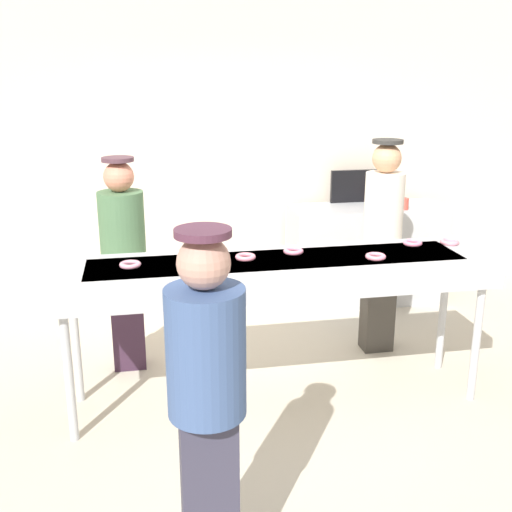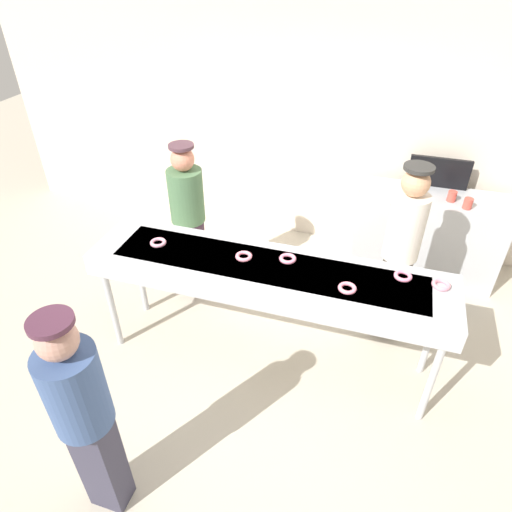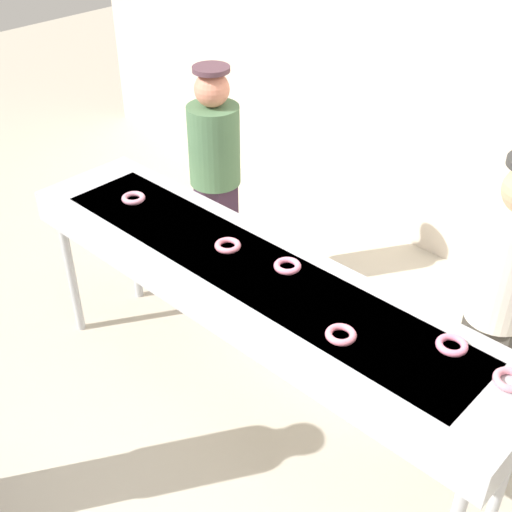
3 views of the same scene
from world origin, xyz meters
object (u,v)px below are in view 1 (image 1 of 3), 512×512
at_px(strawberry_donut_0, 293,251).
at_px(strawberry_donut_4, 413,243).
at_px(strawberry_donut_2, 376,257).
at_px(paper_cup_0, 385,202).
at_px(menu_display, 361,186).
at_px(worker_baker, 382,237).
at_px(paper_cup_1, 404,204).
at_px(strawberry_donut_5, 130,265).
at_px(worker_assistant, 124,253).
at_px(fryer_conveyor, 277,273).
at_px(prep_counter, 365,254).
at_px(strawberry_donut_3, 449,242).
at_px(customer_waiting, 207,397).
at_px(strawberry_donut_1, 245,257).

relative_size(strawberry_donut_0, strawberry_donut_4, 1.00).
height_order(strawberry_donut_2, paper_cup_0, strawberry_donut_2).
relative_size(strawberry_donut_0, menu_display, 0.22).
bearing_deg(worker_baker, strawberry_donut_4, 98.18).
height_order(worker_baker, paper_cup_1, worker_baker).
xyz_separation_m(strawberry_donut_5, worker_assistant, (-0.06, 0.69, -0.13)).
xyz_separation_m(fryer_conveyor, prep_counter, (1.29, 1.76, -0.46)).
distance_m(strawberry_donut_0, paper_cup_1, 2.05).
height_order(worker_baker, paper_cup_0, worker_baker).
xyz_separation_m(fryer_conveyor, strawberry_donut_5, (-0.94, 0.01, 0.11)).
relative_size(strawberry_donut_5, paper_cup_0, 1.27).
relative_size(strawberry_donut_3, worker_assistant, 0.08).
bearing_deg(worker_baker, paper_cup_0, -107.50).
xyz_separation_m(worker_baker, prep_counter, (0.29, 1.10, -0.48)).
distance_m(strawberry_donut_4, paper_cup_1, 1.53).
bearing_deg(strawberry_donut_2, strawberry_donut_4, 35.19).
distance_m(worker_assistant, customer_waiting, 2.25).
relative_size(strawberry_donut_0, worker_baker, 0.08).
distance_m(prep_counter, paper_cup_1, 0.63).
height_order(strawberry_donut_1, paper_cup_1, strawberry_donut_1).
xyz_separation_m(strawberry_donut_1, strawberry_donut_2, (0.84, -0.15, 0.00)).
bearing_deg(strawberry_donut_4, paper_cup_0, 74.86).
distance_m(strawberry_donut_2, strawberry_donut_5, 1.59).
bearing_deg(customer_waiting, strawberry_donut_4, 37.45).
relative_size(strawberry_donut_3, paper_cup_1, 1.27).
relative_size(fryer_conveyor, strawberry_donut_2, 21.41).
relative_size(prep_counter, paper_cup_1, 14.03).
height_order(fryer_conveyor, strawberry_donut_3, strawberry_donut_3).
height_order(fryer_conveyor, prep_counter, fryer_conveyor).
relative_size(strawberry_donut_0, paper_cup_0, 1.27).
distance_m(strawberry_donut_3, paper_cup_0, 1.56).
relative_size(strawberry_donut_1, strawberry_donut_5, 1.00).
relative_size(prep_counter, menu_display, 2.46).
xyz_separation_m(worker_baker, paper_cup_1, (0.58, 0.92, 0.05)).
bearing_deg(strawberry_donut_0, fryer_conveyor, -139.95).
height_order(strawberry_donut_4, customer_waiting, customer_waiting).
distance_m(strawberry_donut_4, strawberry_donut_5, 1.96).
bearing_deg(fryer_conveyor, strawberry_donut_0, 40.05).
bearing_deg(strawberry_donut_0, paper_cup_0, 50.62).
bearing_deg(strawberry_donut_0, worker_baker, 32.44).
relative_size(fryer_conveyor, strawberry_donut_3, 21.41).
height_order(fryer_conveyor, customer_waiting, customer_waiting).
bearing_deg(strawberry_donut_3, strawberry_donut_4, 175.24).
distance_m(strawberry_donut_2, prep_counter, 2.06).
distance_m(strawberry_donut_4, paper_cup_0, 1.59).
bearing_deg(strawberry_donut_1, customer_waiting, -105.47).
relative_size(strawberry_donut_2, strawberry_donut_4, 1.00).
bearing_deg(paper_cup_1, worker_assistant, -161.34).
height_order(strawberry_donut_3, customer_waiting, customer_waiting).
relative_size(strawberry_donut_5, customer_waiting, 0.08).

